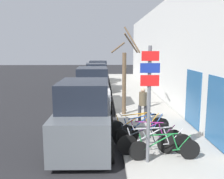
% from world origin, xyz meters
% --- Properties ---
extents(ground_plane, '(80.00, 80.00, 0.00)m').
position_xyz_m(ground_plane, '(0.00, 11.20, 0.00)').
color(ground_plane, black).
extents(sidewalk_curb, '(3.20, 32.00, 0.15)m').
position_xyz_m(sidewalk_curb, '(2.60, 14.00, 0.07)').
color(sidewalk_curb, '#9E9B93').
rests_on(sidewalk_curb, ground).
extents(building_facade, '(0.23, 32.00, 6.50)m').
position_xyz_m(building_facade, '(4.35, 13.92, 3.23)').
color(building_facade, silver).
rests_on(building_facade, ground).
extents(signpost, '(0.55, 0.12, 3.41)m').
position_xyz_m(signpost, '(1.68, 4.09, 2.07)').
color(signpost, '#595B60').
rests_on(signpost, sidewalk_curb).
extents(bicycle_0, '(2.17, 0.44, 0.85)m').
position_xyz_m(bicycle_0, '(2.20, 4.20, 0.52)').
color(bicycle_0, black).
rests_on(bicycle_0, sidewalk_curb).
extents(bicycle_1, '(2.41, 0.44, 0.91)m').
position_xyz_m(bicycle_1, '(1.99, 4.61, 0.54)').
color(bicycle_1, black).
rests_on(bicycle_1, sidewalk_curb).
extents(bicycle_2, '(1.98, 0.95, 0.84)m').
position_xyz_m(bicycle_2, '(1.67, 4.98, 0.51)').
color(bicycle_2, black).
rests_on(bicycle_2, sidewalk_curb).
extents(bicycle_3, '(2.02, 0.76, 0.83)m').
position_xyz_m(bicycle_3, '(2.07, 5.48, 0.51)').
color(bicycle_3, black).
rests_on(bicycle_3, sidewalk_curb).
extents(bicycle_4, '(2.14, 1.18, 0.95)m').
position_xyz_m(bicycle_4, '(1.86, 5.92, 0.55)').
color(bicycle_4, black).
rests_on(bicycle_4, sidewalk_curb).
extents(bicycle_5, '(2.33, 0.71, 0.90)m').
position_xyz_m(bicycle_5, '(1.69, 6.39, 0.54)').
color(bicycle_5, black).
rests_on(bicycle_5, sidewalk_curb).
extents(parked_car_0, '(2.11, 4.43, 2.38)m').
position_xyz_m(parked_car_0, '(-0.30, 5.74, 1.08)').
color(parked_car_0, '#51565B').
rests_on(parked_car_0, ground).
extents(parked_car_1, '(2.18, 4.61, 2.41)m').
position_xyz_m(parked_car_1, '(-0.28, 11.57, 1.08)').
color(parked_car_1, silver).
rests_on(parked_car_1, ground).
extents(parked_car_2, '(2.17, 4.43, 2.31)m').
position_xyz_m(parked_car_2, '(-0.26, 17.22, 1.05)').
color(parked_car_2, black).
rests_on(parked_car_2, ground).
extents(parked_car_3, '(2.12, 4.35, 2.28)m').
position_xyz_m(parked_car_3, '(-0.18, 22.37, 1.03)').
color(parked_car_3, '#B2B7BC').
rests_on(parked_car_3, ground).
extents(pedestrian_near, '(0.40, 0.35, 1.59)m').
position_xyz_m(pedestrian_near, '(2.16, 8.21, 1.07)').
color(pedestrian_near, '#333338').
rests_on(pedestrian_near, sidewalk_curb).
extents(street_tree, '(1.45, 1.26, 4.39)m').
position_xyz_m(street_tree, '(1.45, 9.64, 2.04)').
color(street_tree, brown).
rests_on(street_tree, sidewalk_curb).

